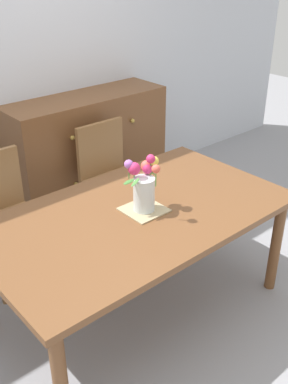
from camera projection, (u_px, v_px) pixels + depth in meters
ground_plane at (137, 307)px, 2.94m from camera, size 12.00×12.00×0.00m
dining_table at (137, 222)px, 2.64m from camera, size 1.80×1.04×0.72m
chair_left at (2, 211)px, 3.01m from camera, size 0.42×0.42×0.90m
chair_right at (110, 172)px, 3.53m from camera, size 0.42×0.42×0.90m
dresser at (89, 152)px, 3.93m from camera, size 1.40×0.47×1.00m
placemat at (144, 210)px, 2.61m from camera, size 0.23×0.23×0.01m
flower_vase at (144, 185)px, 2.55m from camera, size 0.26×0.22×0.32m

